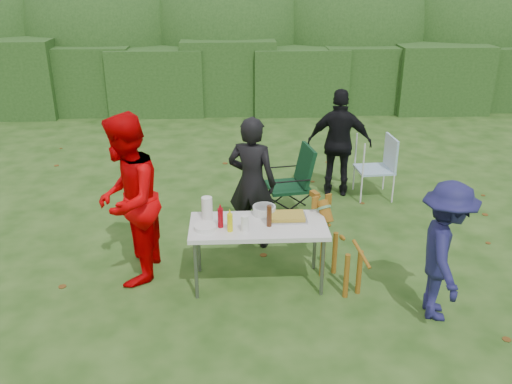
{
  "coord_description": "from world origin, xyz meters",
  "views": [
    {
      "loc": [
        0.03,
        -5.15,
        3.37
      ],
      "look_at": [
        0.3,
        0.43,
        1.0
      ],
      "focal_mm": 38.0,
      "sensor_mm": 36.0,
      "label": 1
    }
  ],
  "objects_px": {
    "lawn_chair": "(374,167)",
    "mustard_bottle": "(230,223)",
    "beer_bottle": "(269,216)",
    "person_cook": "(252,183)",
    "dog": "(341,249)",
    "child": "(444,252)",
    "camping_chair": "(288,182)",
    "ketchup_bottle": "(220,218)",
    "folding_table": "(258,229)",
    "paper_towel_roll": "(207,208)",
    "person_red_jacket": "(127,200)",
    "person_black_puffy": "(339,143)"
  },
  "relations": [
    {
      "from": "mustard_bottle",
      "to": "paper_towel_roll",
      "type": "bearing_deg",
      "value": 129.1
    },
    {
      "from": "person_cook",
      "to": "mustard_bottle",
      "type": "xyz_separation_m",
      "value": [
        -0.28,
        -1.09,
        -0.01
      ]
    },
    {
      "from": "folding_table",
      "to": "camping_chair",
      "type": "distance_m",
      "value": 1.82
    },
    {
      "from": "beer_bottle",
      "to": "folding_table",
      "type": "bearing_deg",
      "value": 157.07
    },
    {
      "from": "person_black_puffy",
      "to": "beer_bottle",
      "type": "distance_m",
      "value": 2.87
    },
    {
      "from": "paper_towel_roll",
      "to": "lawn_chair",
      "type": "bearing_deg",
      "value": 42.34
    },
    {
      "from": "paper_towel_roll",
      "to": "beer_bottle",
      "type": "bearing_deg",
      "value": -17.14
    },
    {
      "from": "child",
      "to": "dog",
      "type": "relative_size",
      "value": 1.54
    },
    {
      "from": "person_cook",
      "to": "child",
      "type": "height_order",
      "value": "person_cook"
    },
    {
      "from": "lawn_chair",
      "to": "person_black_puffy",
      "type": "bearing_deg",
      "value": -16.71
    },
    {
      "from": "person_cook",
      "to": "child",
      "type": "bearing_deg",
      "value": 158.86
    },
    {
      "from": "lawn_chair",
      "to": "mustard_bottle",
      "type": "distance_m",
      "value": 3.41
    },
    {
      "from": "folding_table",
      "to": "ketchup_bottle",
      "type": "height_order",
      "value": "ketchup_bottle"
    },
    {
      "from": "camping_chair",
      "to": "paper_towel_roll",
      "type": "distance_m",
      "value": 1.94
    },
    {
      "from": "camping_chair",
      "to": "beer_bottle",
      "type": "relative_size",
      "value": 4.35
    },
    {
      "from": "child",
      "to": "dog",
      "type": "bearing_deg",
      "value": 66.45
    },
    {
      "from": "lawn_chair",
      "to": "beer_bottle",
      "type": "bearing_deg",
      "value": 49.54
    },
    {
      "from": "child",
      "to": "person_black_puffy",
      "type": "bearing_deg",
      "value": 18.35
    },
    {
      "from": "folding_table",
      "to": "beer_bottle",
      "type": "bearing_deg",
      "value": -22.93
    },
    {
      "from": "camping_chair",
      "to": "person_cook",
      "type": "bearing_deg",
      "value": 46.28
    },
    {
      "from": "mustard_bottle",
      "to": "beer_bottle",
      "type": "relative_size",
      "value": 0.83
    },
    {
      "from": "mustard_bottle",
      "to": "paper_towel_roll",
      "type": "distance_m",
      "value": 0.4
    },
    {
      "from": "folding_table",
      "to": "ketchup_bottle",
      "type": "relative_size",
      "value": 6.82
    },
    {
      "from": "lawn_chair",
      "to": "paper_towel_roll",
      "type": "relative_size",
      "value": 3.72
    },
    {
      "from": "dog",
      "to": "ketchup_bottle",
      "type": "xyz_separation_m",
      "value": [
        -1.33,
        0.03,
        0.4
      ]
    },
    {
      "from": "mustard_bottle",
      "to": "beer_bottle",
      "type": "height_order",
      "value": "beer_bottle"
    },
    {
      "from": "child",
      "to": "camping_chair",
      "type": "distance_m",
      "value": 2.76
    },
    {
      "from": "paper_towel_roll",
      "to": "dog",
      "type": "bearing_deg",
      "value": -9.32
    },
    {
      "from": "person_black_puffy",
      "to": "lawn_chair",
      "type": "distance_m",
      "value": 0.65
    },
    {
      "from": "dog",
      "to": "lawn_chair",
      "type": "xyz_separation_m",
      "value": [
        0.99,
        2.5,
        0.03
      ]
    },
    {
      "from": "dog",
      "to": "person_red_jacket",
      "type": "bearing_deg",
      "value": 60.06
    },
    {
      "from": "person_cook",
      "to": "dog",
      "type": "height_order",
      "value": "person_cook"
    },
    {
      "from": "child",
      "to": "mustard_bottle",
      "type": "relative_size",
      "value": 7.34
    },
    {
      "from": "folding_table",
      "to": "ketchup_bottle",
      "type": "bearing_deg",
      "value": -172.83
    },
    {
      "from": "person_red_jacket",
      "to": "child",
      "type": "distance_m",
      "value": 3.37
    },
    {
      "from": "person_red_jacket",
      "to": "person_black_puffy",
      "type": "relative_size",
      "value": 1.16
    },
    {
      "from": "folding_table",
      "to": "paper_towel_roll",
      "type": "height_order",
      "value": "paper_towel_roll"
    },
    {
      "from": "dog",
      "to": "lawn_chair",
      "type": "bearing_deg",
      "value": -44.95
    },
    {
      "from": "person_red_jacket",
      "to": "paper_towel_roll",
      "type": "height_order",
      "value": "person_red_jacket"
    },
    {
      "from": "lawn_chair",
      "to": "mustard_bottle",
      "type": "xyz_separation_m",
      "value": [
        -2.22,
        -2.56,
        0.36
      ]
    },
    {
      "from": "folding_table",
      "to": "beer_bottle",
      "type": "height_order",
      "value": "beer_bottle"
    },
    {
      "from": "person_cook",
      "to": "dog",
      "type": "xyz_separation_m",
      "value": [
        0.95,
        -1.03,
        -0.4
      ]
    },
    {
      "from": "child",
      "to": "beer_bottle",
      "type": "bearing_deg",
      "value": 79.92
    },
    {
      "from": "dog",
      "to": "ketchup_bottle",
      "type": "relative_size",
      "value": 4.33
    },
    {
      "from": "child",
      "to": "paper_towel_roll",
      "type": "bearing_deg",
      "value": 80.91
    },
    {
      "from": "child",
      "to": "camping_chair",
      "type": "xyz_separation_m",
      "value": [
        -1.3,
        2.43,
        -0.21
      ]
    },
    {
      "from": "person_red_jacket",
      "to": "person_black_puffy",
      "type": "bearing_deg",
      "value": 134.11
    },
    {
      "from": "dog",
      "to": "paper_towel_roll",
      "type": "distance_m",
      "value": 1.55
    },
    {
      "from": "camping_chair",
      "to": "ketchup_bottle",
      "type": "xyz_separation_m",
      "value": [
        -0.92,
        -1.79,
        0.33
      ]
    },
    {
      "from": "beer_bottle",
      "to": "person_cook",
      "type": "bearing_deg",
      "value": 98.37
    }
  ]
}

